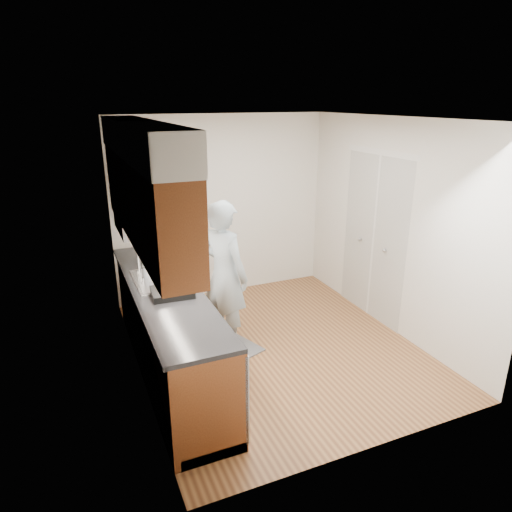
{
  "coord_description": "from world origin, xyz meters",
  "views": [
    {
      "loc": [
        -2.0,
        -4.13,
        2.68
      ],
      "look_at": [
        -0.13,
        0.25,
        1.03
      ],
      "focal_mm": 32.0,
      "sensor_mm": 36.0,
      "label": 1
    }
  ],
  "objects_px": {
    "soap_bottle_b": "(163,252)",
    "steel_can": "(168,260)",
    "soap_bottle_a": "(146,256)",
    "person": "(224,266)",
    "soda_can": "(168,259)",
    "dish_rack": "(172,292)"
  },
  "relations": [
    {
      "from": "soap_bottle_b",
      "to": "soda_can",
      "type": "distance_m",
      "value": 0.15
    },
    {
      "from": "soap_bottle_b",
      "to": "soap_bottle_a",
      "type": "bearing_deg",
      "value": -142.01
    },
    {
      "from": "person",
      "to": "soda_can",
      "type": "bearing_deg",
      "value": 28.69
    },
    {
      "from": "dish_rack",
      "to": "person",
      "type": "bearing_deg",
      "value": 39.2
    },
    {
      "from": "person",
      "to": "soap_bottle_a",
      "type": "distance_m",
      "value": 0.84
    },
    {
      "from": "soda_can",
      "to": "steel_can",
      "type": "relative_size",
      "value": 1.03
    },
    {
      "from": "person",
      "to": "dish_rack",
      "type": "height_order",
      "value": "person"
    },
    {
      "from": "soap_bottle_a",
      "to": "steel_can",
      "type": "distance_m",
      "value": 0.24
    },
    {
      "from": "person",
      "to": "steel_can",
      "type": "relative_size",
      "value": 15.29
    },
    {
      "from": "soap_bottle_a",
      "to": "soap_bottle_b",
      "type": "xyz_separation_m",
      "value": [
        0.22,
        0.17,
        -0.04
      ]
    },
    {
      "from": "person",
      "to": "soda_can",
      "type": "xyz_separation_m",
      "value": [
        -0.54,
        0.35,
        0.04
      ]
    },
    {
      "from": "person",
      "to": "soap_bottle_a",
      "type": "relative_size",
      "value": 7.04
    },
    {
      "from": "person",
      "to": "dish_rack",
      "type": "xyz_separation_m",
      "value": [
        -0.69,
        -0.49,
        0.0
      ]
    },
    {
      "from": "soap_bottle_b",
      "to": "dish_rack",
      "type": "xyz_separation_m",
      "value": [
        -0.13,
        -0.98,
        -0.07
      ]
    },
    {
      "from": "soap_bottle_a",
      "to": "soda_can",
      "type": "xyz_separation_m",
      "value": [
        0.23,
        0.02,
        -0.07
      ]
    },
    {
      "from": "soda_can",
      "to": "dish_rack",
      "type": "xyz_separation_m",
      "value": [
        -0.15,
        -0.84,
        -0.03
      ]
    },
    {
      "from": "soap_bottle_b",
      "to": "steel_can",
      "type": "xyz_separation_m",
      "value": [
        0.02,
        -0.19,
        -0.04
      ]
    },
    {
      "from": "soap_bottle_b",
      "to": "steel_can",
      "type": "relative_size",
      "value": 1.59
    },
    {
      "from": "person",
      "to": "steel_can",
      "type": "xyz_separation_m",
      "value": [
        -0.54,
        0.31,
        0.04
      ]
    },
    {
      "from": "soap_bottle_a",
      "to": "soda_can",
      "type": "bearing_deg",
      "value": 5.23
    },
    {
      "from": "person",
      "to": "dish_rack",
      "type": "bearing_deg",
      "value": 97.16
    },
    {
      "from": "dish_rack",
      "to": "steel_can",
      "type": "bearing_deg",
      "value": 83.36
    }
  ]
}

